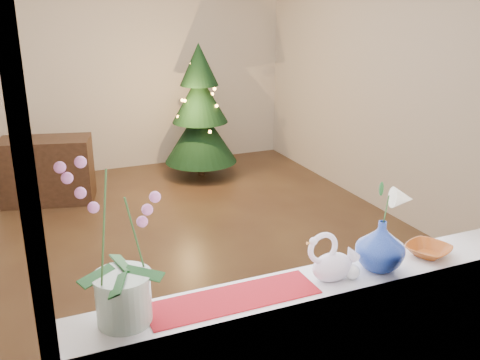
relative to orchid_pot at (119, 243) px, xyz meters
The scene contains 15 objects.
ground 2.78m from the orchid_pot, 71.07° to the left, with size 5.00×5.00×0.00m, color #362016.
wall_back 4.92m from the orchid_pot, 80.56° to the left, with size 4.50×0.10×2.70m, color beige.
wall_front 0.83m from the orchid_pot, 10.26° to the right, with size 4.50×0.10×2.70m, color beige.
wall_right 3.86m from the orchid_pot, 37.59° to the left, with size 0.10×5.00×2.70m, color beige.
windowsill 0.88m from the orchid_pot, ahead, with size 2.20×0.26×0.04m, color white.
window_frame 0.94m from the orchid_pot, ahead, with size 2.22×0.06×1.60m, color white, non-canonical shape.
runner 0.53m from the orchid_pot, ahead, with size 0.70×0.20×0.01m, color maroon.
orchid_pot is the anchor object (origin of this frame).
swan 0.90m from the orchid_pot, ahead, with size 0.25×0.11×0.21m, color silver, non-canonical shape.
blue_vase 1.13m from the orchid_pot, ahead, with size 0.25×0.25×0.26m, color navy.
lily 1.12m from the orchid_pot, ahead, with size 0.14×0.08×0.19m, color white, non-canonical shape.
paperweight 1.00m from the orchid_pot, ahead, with size 0.07×0.07×0.07m, color white.
amber_dish 1.44m from the orchid_pot, ahead, with size 0.17×0.17×0.04m, color #934112.
xmas_tree 4.52m from the orchid_pot, 67.43° to the left, with size 0.86×0.86×1.58m, color black, non-canonical shape.
side_table 4.06m from the orchid_pot, 90.63° to the left, with size 0.91×0.46×0.68m, color black.
Camera 1 is at (-1.09, -4.09, 2.06)m, focal length 40.00 mm.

